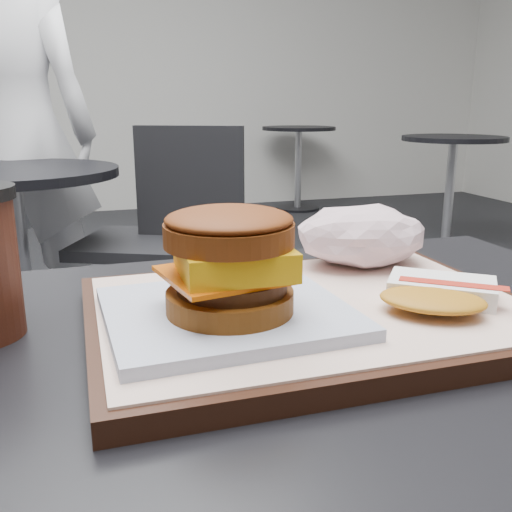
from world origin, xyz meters
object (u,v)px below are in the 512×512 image
Objects in this scene: crumpled_wrapper at (362,235)px; patron at (19,135)px; hash_brown at (438,294)px; neighbor_chair at (158,229)px; breakfast_sandwich at (229,274)px; serving_tray at (310,313)px; neighbor_table at (16,228)px.

patron is at bearing 104.19° from crumpled_wrapper.
hash_brown is 0.14m from crumpled_wrapper.
patron is at bearing 138.10° from neighbor_chair.
breakfast_sandwich is 2.09m from patron.
breakfast_sandwich is 0.22m from crumpled_wrapper.
crumpled_wrapper is at bearing 34.26° from breakfast_sandwich.
patron is (-0.49, 2.08, 0.04)m from hash_brown.
neighbor_chair is (0.16, 1.64, -0.32)m from breakfast_sandwich.
hash_brown is at bearing -89.51° from crumpled_wrapper.
patron reaches higher than serving_tray.
neighbor_chair is 0.72m from patron.
serving_tray is 1.66m from neighbor_table.
breakfast_sandwich is 0.18m from hash_brown.
patron is (-0.39, 2.04, 0.06)m from serving_tray.
patron is at bearing 103.31° from hash_brown.
neighbor_chair is (0.48, 0.02, -0.04)m from neighbor_table.
crumpled_wrapper is (0.18, 0.12, -0.01)m from breakfast_sandwich.
neighbor_chair is at bearing 84.35° from breakfast_sandwich.
neighbor_chair is at bearing 87.05° from serving_tray.
breakfast_sandwich is 0.12× the size of patron.
neighbor_chair reaches higher than serving_tray.
hash_brown is (0.10, -0.04, 0.02)m from serving_tray.
serving_tray is 0.51× the size of neighbor_table.
neighbor_chair reaches higher than crumpled_wrapper.
neighbor_table is at bearing 106.84° from hash_brown.
serving_tray is 1.64m from neighbor_chair.
serving_tray is 0.11m from hash_brown.
breakfast_sandwich reaches higher than neighbor_chair.
neighbor_chair is (-0.02, 1.66, -0.29)m from hash_brown.
patron is at bearing 89.58° from neighbor_table.
hash_brown reaches higher than neighbor_table.
patron reaches higher than neighbor_chair.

